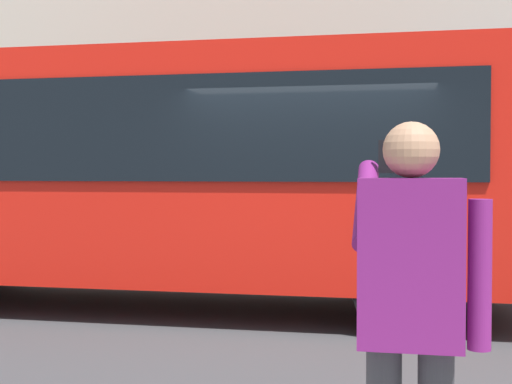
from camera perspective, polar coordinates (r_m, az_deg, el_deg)
ground_plane at (r=7.97m, az=4.80°, el=-10.32°), size 60.00×60.00×0.00m
red_bus at (r=8.84m, az=-8.29°, el=1.83°), size 9.05×2.54×3.08m
pedestrian_photographer at (r=2.89m, az=12.28°, el=-8.63°), size 0.53×0.52×1.70m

